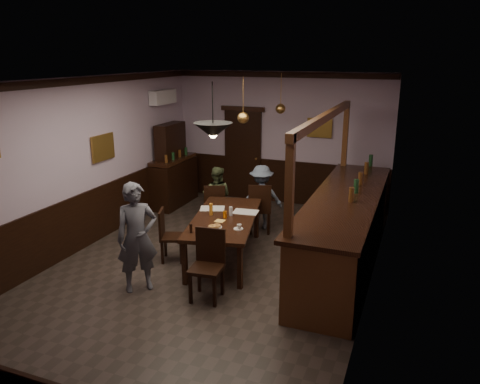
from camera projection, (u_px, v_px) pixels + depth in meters
The scene contains 30 objects.
room at pixel (205, 181), 7.11m from camera, with size 5.01×8.01×3.01m.
dining_table at pixel (225, 221), 7.82m from camera, with size 1.46×2.37×0.75m.
chair_far_left at pixel (215, 205), 9.13m from camera, with size 0.54×0.54×0.95m.
chair_far_right at pixel (260, 206), 8.99m from camera, with size 0.54×0.54×1.00m.
chair_near at pixel (208, 261), 6.60m from camera, with size 0.48×0.48×1.01m.
chair_side at pixel (168, 233), 7.81m from camera, with size 0.50×0.50×0.89m.
person_standing at pixel (137, 237), 6.75m from camera, with size 0.60×0.39×1.63m, color #51525C.
person_seated_left at pixel (217, 196), 9.37m from camera, with size 0.60×0.47×1.23m, color #475432.
person_seated_right at pixel (261, 197), 9.23m from camera, with size 0.83×0.48×1.29m, color slate.
newspaper_left at pixel (212, 208), 8.21m from camera, with size 0.42×0.30×0.01m, color silver.
newspaper_right at pixel (246, 212), 8.03m from camera, with size 0.42×0.30×0.01m, color silver.
napkin at pixel (220, 221), 7.60m from camera, with size 0.15×0.15×0.00m, color #F5C05A.
saucer at pixel (238, 229), 7.25m from camera, with size 0.15×0.15×0.01m, color white.
coffee_cup at pixel (239, 227), 7.22m from camera, with size 0.08×0.08×0.07m, color white.
pastry_plate at pixel (215, 227), 7.31m from camera, with size 0.22×0.22×0.01m, color white.
pastry_ring_a at pixel (212, 227), 7.26m from camera, with size 0.13×0.13×0.04m, color #C68C47.
pastry_ring_b at pixel (217, 226), 7.30m from camera, with size 0.13×0.13×0.04m, color #C68C47.
soda_can at pixel (225, 215), 7.73m from camera, with size 0.07×0.07×0.12m, color orange.
beer_glass at pixel (211, 209), 7.86m from camera, with size 0.06×0.06×0.20m, color #BF721E.
water_glass at pixel (231, 211), 7.85m from camera, with size 0.06×0.06×0.15m, color silver.
pepper_mill at pixel (191, 228), 7.10m from camera, with size 0.04×0.04×0.14m, color black.
sideboard at pixel (173, 173), 10.70m from camera, with size 0.51×1.42×1.87m.
bar_counter at pixel (345, 228), 7.63m from camera, with size 1.03×4.43×2.48m.
door_back at pixel (243, 155), 11.08m from camera, with size 0.90×0.06×2.10m, color black.
ac_unit at pixel (163, 97), 10.27m from camera, with size 0.20×0.85×0.30m.
picture_left_large at pixel (103, 148), 8.63m from camera, with size 0.04×0.62×0.48m.
picture_back at pixel (320, 128), 10.25m from camera, with size 0.55×0.04×0.42m.
pendant_iron at pixel (213, 131), 6.59m from camera, with size 0.56×0.56×0.79m.
pendant_brass_mid at pixel (243, 118), 8.07m from camera, with size 0.20×0.20×0.81m.
pendant_brass_far at pixel (281, 109), 9.41m from camera, with size 0.20×0.20×0.81m.
Camera 1 is at (3.00, -6.20, 3.37)m, focal length 35.00 mm.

